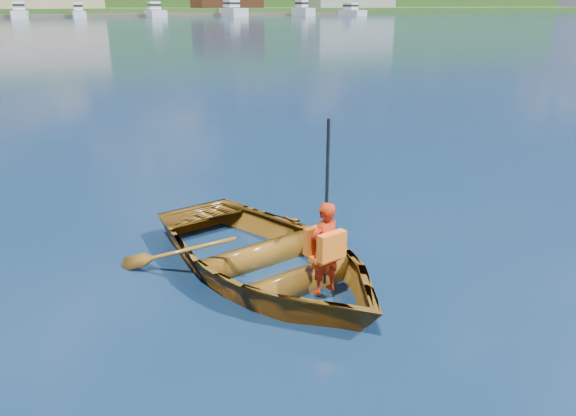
# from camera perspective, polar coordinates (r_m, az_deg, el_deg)

# --- Properties ---
(ground) EXTENTS (600.00, 600.00, 0.00)m
(ground) POSITION_cam_1_polar(r_m,az_deg,el_deg) (6.81, 10.47, -7.61)
(ground) COLOR #0E2A41
(ground) RESTS_ON ground
(rowboat) EXTENTS (3.65, 4.41, 0.79)m
(rowboat) POSITION_cam_1_polar(r_m,az_deg,el_deg) (6.82, -2.28, -4.91)
(rowboat) COLOR brown
(rowboat) RESTS_ON ground
(child_paddler) EXTENTS (0.44, 0.42, 1.90)m
(child_paddler) POSITION_cam_1_polar(r_m,az_deg,el_deg) (6.09, 3.72, -3.99)
(child_paddler) COLOR #B2240B
(child_paddler) RESTS_ON ground
(dock) EXTENTS (159.97, 13.18, 0.80)m
(dock) POSITION_cam_1_polar(r_m,az_deg,el_deg) (153.69, -17.54, 18.15)
(dock) COLOR brown
(dock) RESTS_ON ground
(marina_yachts) EXTENTS (144.57, 13.92, 4.32)m
(marina_yachts) POSITION_cam_1_polar(r_m,az_deg,el_deg) (148.55, -20.15, 18.22)
(marina_yachts) COLOR silver
(marina_yachts) RESTS_ON ground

